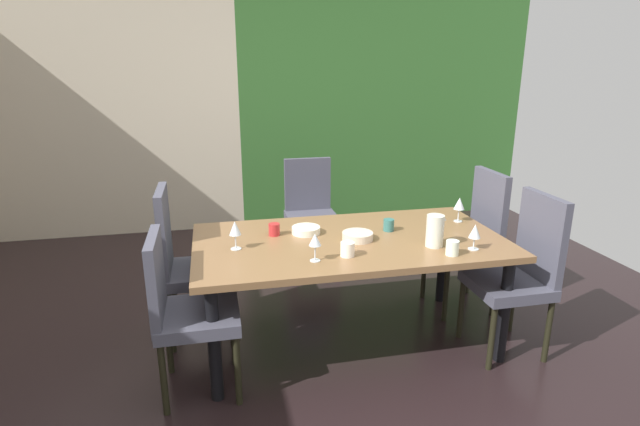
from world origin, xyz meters
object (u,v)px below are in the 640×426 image
at_px(cup_right, 347,249).
at_px(cup_east, 274,229).
at_px(chair_head_far, 310,208).
at_px(serving_bowl_front, 306,230).
at_px(dining_table, 349,249).
at_px(wine_glass_near_window, 459,204).
at_px(chair_right_near, 521,268).
at_px(wine_glass_west, 235,229).
at_px(chair_right_far, 473,236).
at_px(serving_bowl_corner, 358,236).
at_px(wine_glass_rear, 315,241).
at_px(chair_left_near, 183,306).
at_px(cup_center, 389,225).
at_px(chair_left_far, 185,259).
at_px(pitcher_south, 435,231).
at_px(wine_glass_near_shelf, 475,232).
at_px(cup_left, 452,248).

height_order(cup_right, cup_east, cup_right).
height_order(chair_head_far, serving_bowl_front, chair_head_far).
height_order(dining_table, wine_glass_near_window, wine_glass_near_window).
xyz_separation_m(chair_right_near, wine_glass_west, (-1.73, 0.28, 0.29)).
distance_m(chair_right_far, serving_bowl_corner, 1.05).
bearing_deg(dining_table, chair_right_near, -16.48).
xyz_separation_m(wine_glass_near_window, serving_bowl_corner, (-0.79, -0.21, -0.10)).
distance_m(chair_head_far, wine_glass_rear, 1.73).
distance_m(chair_left_near, cup_right, 0.96).
height_order(chair_right_near, chair_head_far, chair_right_near).
bearing_deg(cup_center, cup_east, 174.33).
bearing_deg(dining_table, chair_right_far, 16.46).
bearing_deg(cup_center, chair_left_far, 171.04).
bearing_deg(chair_head_far, wine_glass_rear, 79.63).
bearing_deg(wine_glass_west, cup_right, -22.04).
bearing_deg(chair_left_near, dining_table, 106.61).
bearing_deg(chair_left_near, wine_glass_west, 131.67).
bearing_deg(chair_right_far, cup_right, 117.41).
distance_m(chair_right_far, serving_bowl_front, 1.29).
relative_size(chair_head_far, wine_glass_rear, 6.01).
distance_m(wine_glass_west, pitcher_south, 1.19).
bearing_deg(pitcher_south, cup_center, 117.33).
bearing_deg(wine_glass_near_shelf, chair_right_far, 60.47).
relative_size(chair_left_near, cup_center, 11.85).
distance_m(cup_left, cup_east, 1.10).
height_order(chair_head_far, wine_glass_near_window, chair_head_far).
bearing_deg(cup_east, cup_left, -30.28).
height_order(serving_bowl_front, cup_center, cup_center).
relative_size(serving_bowl_front, pitcher_south, 0.94).
bearing_deg(chair_right_far, cup_left, 142.73).
bearing_deg(cup_left, chair_left_near, 176.82).
height_order(wine_glass_near_shelf, wine_glass_rear, wine_glass_rear).
distance_m(wine_glass_west, cup_left, 1.26).
bearing_deg(chair_right_near, wine_glass_near_shelf, 94.68).
xyz_separation_m(chair_left_near, wine_glass_west, (0.31, 0.28, 0.32)).
height_order(wine_glass_near_window, pitcher_south, pitcher_south).
bearing_deg(cup_east, wine_glass_west, -142.28).
bearing_deg(cup_center, serving_bowl_corner, -153.90).
relative_size(chair_head_far, cup_right, 11.56).
relative_size(cup_right, pitcher_south, 0.42).
relative_size(dining_table, chair_right_far, 1.86).
height_order(chair_left_near, cup_left, chair_left_near).
bearing_deg(cup_right, chair_right_far, 27.41).
bearing_deg(chair_left_far, wine_glass_rear, 50.50).
height_order(chair_left_near, wine_glass_near_shelf, chair_left_near).
relative_size(chair_right_far, serving_bowl_front, 5.64).
xyz_separation_m(chair_right_near, chair_head_far, (-1.00, 1.67, -0.02)).
height_order(chair_head_far, pitcher_south, chair_head_far).
bearing_deg(chair_right_near, wine_glass_west, 80.93).
distance_m(cup_left, pitcher_south, 0.17).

